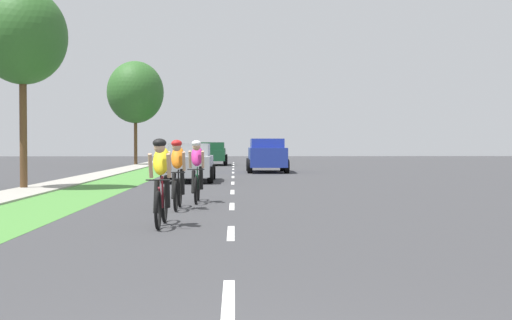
% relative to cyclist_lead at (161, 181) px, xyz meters
% --- Properties ---
extents(ground_plane, '(120.00, 120.00, 0.00)m').
position_rel_cyclist_lead_xyz_m(ground_plane, '(1.26, 11.39, -0.81)').
color(ground_plane, '#38383A').
extents(grass_verge, '(2.21, 70.00, 0.01)m').
position_rel_cyclist_lead_xyz_m(grass_verge, '(-3.24, 11.39, -0.81)').
color(grass_verge, '#478438').
rests_on(grass_verge, ground_plane).
extents(sidewalk_concrete, '(1.52, 70.00, 0.10)m').
position_rel_cyclist_lead_xyz_m(sidewalk_concrete, '(-5.11, 11.39, -0.81)').
color(sidewalk_concrete, '#9E998E').
rests_on(sidewalk_concrete, ground_plane).
extents(lane_markings_center, '(0.12, 53.13, 0.01)m').
position_rel_cyclist_lead_xyz_m(lane_markings_center, '(1.26, 15.39, -0.81)').
color(lane_markings_center, white).
rests_on(lane_markings_center, ground_plane).
extents(cyclist_lead, '(0.42, 1.72, 1.58)m').
position_rel_cyclist_lead_xyz_m(cyclist_lead, '(0.00, 0.00, 0.00)').
color(cyclist_lead, black).
rests_on(cyclist_lead, ground_plane).
extents(cyclist_trailing, '(0.42, 1.72, 1.58)m').
position_rel_cyclist_lead_xyz_m(cyclist_trailing, '(0.03, 3.08, 0.00)').
color(cyclist_trailing, black).
rests_on(cyclist_trailing, ground_plane).
extents(cyclist_distant, '(0.42, 1.72, 1.58)m').
position_rel_cyclist_lead_xyz_m(cyclist_distant, '(0.37, 4.80, 0.00)').
color(cyclist_distant, black).
rests_on(cyclist_distant, ground_plane).
extents(sedan_silver, '(1.98, 4.30, 1.52)m').
position_rel_cyclist_lead_xyz_m(sedan_silver, '(-0.47, 14.33, -0.04)').
color(sedan_silver, '#A5A8AD').
rests_on(sedan_silver, ground_plane).
extents(suv_blue, '(2.15, 4.70, 1.79)m').
position_rel_cyclist_lead_xyz_m(suv_blue, '(3.07, 23.06, 0.14)').
color(suv_blue, '#23389E').
rests_on(suv_blue, ground_plane).
extents(pickup_dark_green, '(2.22, 5.10, 1.64)m').
position_rel_cyclist_lead_xyz_m(pickup_dark_green, '(-0.30, 35.05, 0.02)').
color(pickup_dark_green, '#194C2D').
rests_on(pickup_dark_green, ground_plane).
extents(street_tree_near, '(2.91, 2.91, 6.67)m').
position_rel_cyclist_lead_xyz_m(street_tree_near, '(-5.67, 10.01, 4.23)').
color(street_tree_near, brown).
rests_on(street_tree_near, ground_plane).
extents(street_tree_far, '(4.06, 4.06, 7.50)m').
position_rel_cyclist_lead_xyz_m(street_tree_far, '(-5.81, 35.38, 4.44)').
color(street_tree_far, brown).
rests_on(street_tree_far, ground_plane).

